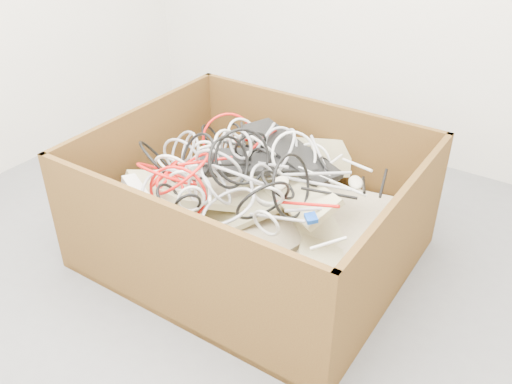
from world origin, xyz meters
The scene contains 8 objects.
ground centered at (0.00, 0.00, 0.00)m, with size 3.00×3.00×0.00m, color #545457.
cardboard_box centered at (-0.01, 0.29, 0.14)m, with size 1.22×1.02×0.54m.
keyboard_pile centered at (0.01, 0.32, 0.28)m, with size 1.10×0.92×0.38m.
mice_scatter centered at (0.02, 0.24, 0.35)m, with size 0.71×0.76×0.21m.
power_strip_left centered at (-0.18, 0.32, 0.37)m, with size 0.27×0.05×0.04m, color silver.
power_strip_right centered at (-0.31, -0.01, 0.32)m, with size 0.29×0.06×0.04m, color silver.
vga_plug centered at (0.32, 0.18, 0.37)m, with size 0.04×0.04×0.02m, color #0C3FC0.
cable_tangle centered at (-0.12, 0.29, 0.40)m, with size 1.07×0.85×0.44m.
Camera 1 is at (1.05, -1.27, 1.49)m, focal length 38.78 mm.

